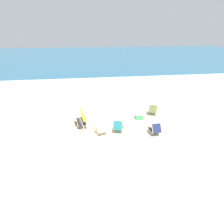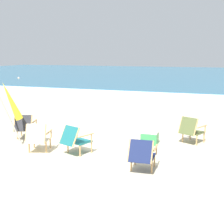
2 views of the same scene
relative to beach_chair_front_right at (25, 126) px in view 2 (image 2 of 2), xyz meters
name	(u,v)px [view 2 (image 2 of 2)]	position (x,y,z in m)	size (l,w,h in m)	color
ground_plane	(100,154)	(2.75, -0.58, -0.42)	(80.00, 80.00, 0.00)	beige
sea	(198,74)	(2.75, 32.78, -0.37)	(80.00, 40.00, 0.10)	#2D6684
surf_band	(174,94)	(2.75, 12.48, -0.39)	(80.00, 1.10, 0.06)	white
beach_chair_front_right	(25,126)	(0.00, 0.00, 0.00)	(0.80, 0.90, 0.78)	#28282D
beach_chair_far_center	(191,129)	(4.95, 1.22, 0.01)	(0.81, 0.87, 0.81)	#515B33
beach_chair_front_left	(142,154)	(4.14, -1.46, 0.00)	(0.63, 0.81, 0.77)	#19234C
beach_chair_back_right	(75,139)	(2.16, -0.85, 0.00)	(0.80, 0.90, 0.79)	#196066
beach_chair_back_left	(38,137)	(1.14, -1.03, 0.01)	(0.74, 0.82, 0.81)	beige
umbrella_furled_yellow	(11,102)	(0.13, -0.77, 0.88)	(0.67, 0.69, 2.00)	#B7B2A8
cooler_box	(150,137)	(3.81, 0.75, -0.22)	(0.49, 0.35, 0.40)	#338C4C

